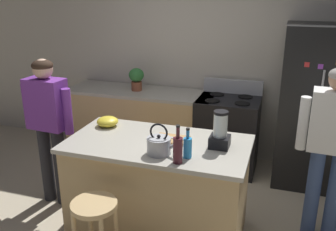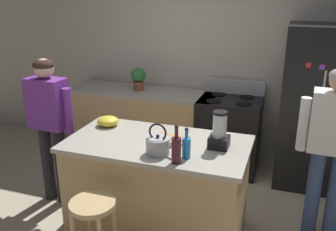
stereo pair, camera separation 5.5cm
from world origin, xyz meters
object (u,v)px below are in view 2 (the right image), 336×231
(chef_knife, at_px, (174,138))
(bar_stool, at_px, (93,219))
(kitchen_island, at_px, (158,188))
(cutting_board, at_px, (171,139))
(refrigerator, at_px, (322,109))
(tea_kettle, at_px, (158,145))
(bottle_wine, at_px, (176,149))
(stove_range, at_px, (229,134))
(blender_appliance, at_px, (219,133))
(person_by_island_left, at_px, (49,118))
(person_by_sink_right, at_px, (332,141))
(bottle_soda, at_px, (186,147))
(potted_plant, at_px, (138,78))
(mixing_bowl, at_px, (108,121))

(chef_knife, bearing_deg, bar_stool, -111.25)
(kitchen_island, bearing_deg, cutting_board, 35.57)
(bar_stool, height_order, cutting_board, cutting_board)
(refrigerator, distance_m, tea_kettle, 2.19)
(bottle_wine, bearing_deg, stove_range, 86.67)
(blender_appliance, height_order, bottle_wine, blender_appliance)
(kitchen_island, distance_m, cutting_board, 0.49)
(person_by_island_left, height_order, person_by_sink_right, person_by_sink_right)
(bar_stool, bearing_deg, blender_appliance, 43.46)
(cutting_board, bearing_deg, chef_knife, 0.00)
(person_by_island_left, xyz_separation_m, bottle_soda, (1.59, -0.38, 0.07))
(refrigerator, xyz_separation_m, potted_plant, (-2.29, 0.05, 0.17))
(bar_stool, relative_size, blender_appliance, 2.10)
(bottle_wine, relative_size, mixing_bowl, 1.49)
(bottle_soda, relative_size, tea_kettle, 0.93)
(blender_appliance, distance_m, bottle_wine, 0.48)
(person_by_sink_right, xyz_separation_m, bar_stool, (-1.74, -1.10, -0.46))
(bottle_wine, bearing_deg, bar_stool, -146.16)
(kitchen_island, xyz_separation_m, person_by_island_left, (-1.25, 0.16, 0.49))
(blender_appliance, relative_size, bottle_wine, 1.03)
(person_by_sink_right, xyz_separation_m, mixing_bowl, (-2.08, -0.17, -0.01))
(person_by_island_left, height_order, blender_appliance, person_by_island_left)
(stove_range, distance_m, chef_knife, 1.55)
(tea_kettle, height_order, chef_knife, tea_kettle)
(blender_appliance, bearing_deg, stove_range, 95.86)
(kitchen_island, xyz_separation_m, stove_range, (0.40, 1.52, 0.01))
(potted_plant, xyz_separation_m, bottle_soda, (1.18, -1.78, -0.08))
(bar_stool, distance_m, tea_kettle, 0.77)
(bar_stool, xyz_separation_m, tea_kettle, (0.36, 0.48, 0.48))
(bottle_wine, height_order, mixing_bowl, bottle_wine)
(potted_plant, xyz_separation_m, chef_knife, (0.97, -1.47, -0.15))
(bottle_soda, height_order, tea_kettle, tea_kettle)
(bottle_soda, xyz_separation_m, chef_knife, (-0.21, 0.30, -0.07))
(bottle_wine, bearing_deg, tea_kettle, 150.08)
(potted_plant, distance_m, cutting_board, 1.76)
(potted_plant, xyz_separation_m, tea_kettle, (0.94, -1.78, -0.09))
(stove_range, xyz_separation_m, bottle_soda, (-0.06, -1.75, 0.55))
(cutting_board, bearing_deg, stove_range, 78.77)
(refrigerator, bearing_deg, person_by_island_left, -153.50)
(bottle_soda, bearing_deg, cutting_board, 126.88)
(bottle_wine, distance_m, mixing_bowl, 1.06)
(stove_range, relative_size, potted_plant, 3.72)
(blender_appliance, bearing_deg, mixing_bowl, 172.02)
(person_by_island_left, relative_size, chef_knife, 7.20)
(kitchen_island, distance_m, tea_kettle, 0.60)
(bottle_wine, xyz_separation_m, cutting_board, (-0.18, 0.42, -0.11))
(blender_appliance, xyz_separation_m, bottle_soda, (-0.21, -0.29, -0.04))
(bar_stool, bearing_deg, person_by_island_left, 138.49)
(mixing_bowl, distance_m, cutting_board, 0.73)
(stove_range, distance_m, tea_kettle, 1.86)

